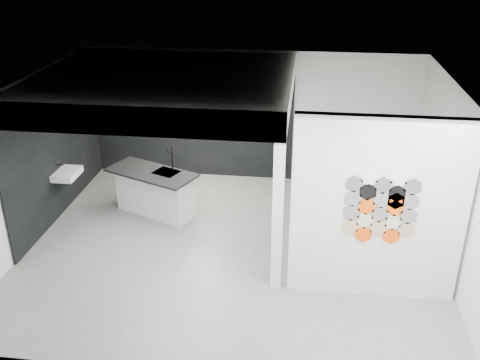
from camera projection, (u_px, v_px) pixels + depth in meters
name	position (u px, v px, depth m)	size (l,w,h in m)	color
floor	(232.00, 247.00, 9.29)	(7.00, 6.00, 0.01)	slate
partition_panel	(377.00, 211.00, 7.55)	(2.45, 0.15, 2.80)	silver
bay_clad_back	(192.00, 124.00, 11.61)	(4.40, 0.04, 2.35)	black
bay_clad_left	(57.00, 153.00, 10.09)	(0.04, 4.00, 2.35)	black
bulkhead	(165.00, 86.00, 9.26)	(4.40, 4.00, 0.40)	silver
corner_column	(278.00, 218.00, 7.80)	(0.16, 0.16, 2.35)	silver
fascia_beam	(131.00, 121.00, 7.53)	(4.40, 0.16, 0.40)	silver
wall_basin	(67.00, 174.00, 10.02)	(0.40, 0.60, 0.12)	silver
display_shelf	(195.00, 120.00, 11.45)	(3.00, 0.15, 0.04)	black
kitchen_island	(155.00, 191.00, 10.23)	(1.86, 1.37, 1.37)	silver
stockpot	(134.00, 113.00, 11.56)	(0.23, 0.23, 0.19)	black
kettle	(239.00, 118.00, 11.31)	(0.16, 0.16, 0.14)	black
glass_bowl	(258.00, 120.00, 11.27)	(0.16, 0.16, 0.11)	gray
glass_vase	(258.00, 118.00, 11.26)	(0.11, 0.11, 0.16)	gray
bottle_dark	(176.00, 115.00, 11.46)	(0.06, 0.06, 0.17)	black
utensil_cup	(167.00, 116.00, 11.49)	(0.08, 0.08, 0.10)	black
hex_tile_cluster	(381.00, 207.00, 7.42)	(1.04, 0.02, 1.16)	tan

